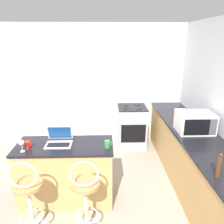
{
  "coord_description": "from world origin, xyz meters",
  "views": [
    {
      "loc": [
        0.31,
        -2.03,
        2.26
      ],
      "look_at": [
        0.44,
        1.79,
        0.99
      ],
      "focal_mm": 35.0,
      "sensor_mm": 36.0,
      "label": 1
    }
  ],
  "objects": [
    {
      "name": "wall_back",
      "position": [
        0.0,
        2.77,
        1.3
      ],
      "size": [
        12.0,
        0.06,
        2.6
      ],
      "color": "silver",
      "rests_on": "ground_plane"
    },
    {
      "name": "bar_stool_near",
      "position": [
        -0.58,
        0.07,
        0.5
      ],
      "size": [
        0.4,
        0.4,
        1.04
      ],
      "color": "silver",
      "rests_on": "ground_plane"
    },
    {
      "name": "microwave",
      "position": [
        1.7,
        1.08,
        1.05
      ],
      "size": [
        0.54,
        0.41,
        0.31
      ],
      "color": "white",
      "rests_on": "counter_right"
    },
    {
      "name": "pepper_mill",
      "position": [
        1.48,
        -0.11,
        1.03
      ],
      "size": [
        0.05,
        0.05,
        0.28
      ],
      "color": "#4C2D19",
      "rests_on": "counter_right"
    },
    {
      "name": "mug_red",
      "position": [
        -0.72,
        0.6,
        0.94
      ],
      "size": [
        0.1,
        0.08,
        0.1
      ],
      "color": "red",
      "rests_on": "breakfast_bar"
    },
    {
      "name": "breakfast_bar",
      "position": [
        -0.25,
        0.69,
        0.45
      ],
      "size": [
        1.33,
        0.6,
        0.89
      ],
      "color": "tan",
      "rests_on": "ground_plane"
    },
    {
      "name": "laptop",
      "position": [
        -0.33,
        0.74,
        0.95
      ],
      "size": [
        0.35,
        0.3,
        0.24
      ],
      "color": "silver",
      "rests_on": "breakfast_bar"
    },
    {
      "name": "wine_glass_tall",
      "position": [
        -0.76,
        0.51,
        1.01
      ],
      "size": [
        0.07,
        0.07,
        0.16
      ],
      "color": "silver",
      "rests_on": "breakfast_bar"
    },
    {
      "name": "counter_right",
      "position": [
        1.71,
        1.12,
        0.45
      ],
      "size": [
        0.67,
        3.27,
        0.89
      ],
      "color": "tan",
      "rests_on": "ground_plane"
    },
    {
      "name": "toaster",
      "position": [
        1.69,
        1.62,
        0.98
      ],
      "size": [
        0.22,
        0.26,
        0.17
      ],
      "color": "silver",
      "rests_on": "counter_right"
    },
    {
      "name": "bar_stool_far",
      "position": [
        0.07,
        0.07,
        0.5
      ],
      "size": [
        0.4,
        0.4,
        1.04
      ],
      "color": "silver",
      "rests_on": "ground_plane"
    },
    {
      "name": "mug_green",
      "position": [
        0.34,
        0.59,
        0.94
      ],
      "size": [
        0.09,
        0.08,
        0.1
      ],
      "color": "#338447",
      "rests_on": "breakfast_bar"
    },
    {
      "name": "stove_range",
      "position": [
        0.89,
        2.42,
        0.45
      ],
      "size": [
        0.6,
        0.61,
        0.9
      ],
      "color": "#9EA3A8",
      "rests_on": "ground_plane"
    }
  ]
}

